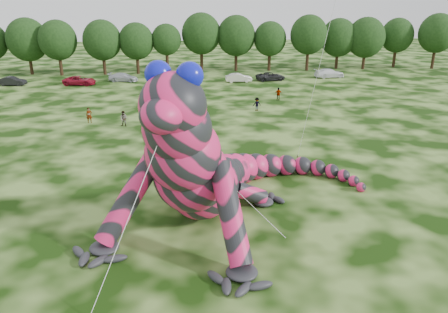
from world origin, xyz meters
TOP-DOWN VIEW (x-y plane):
  - ground at (0.00, 0.00)m, footprint 240.00×240.00m
  - inflatable_gecko at (4.20, 1.94)m, footprint 24.01×25.69m
  - tree_5 at (-23.12, 58.44)m, footprint 7.16×6.44m
  - tree_6 at (-17.56, 56.68)m, footprint 6.52×5.86m
  - tree_7 at (-10.08, 56.80)m, footprint 6.68×6.01m
  - tree_8 at (-4.22, 56.99)m, footprint 6.14×5.53m
  - tree_9 at (1.06, 57.35)m, footprint 5.27×4.74m
  - tree_10 at (7.40, 58.58)m, footprint 7.09×6.38m
  - tree_11 at (13.79, 58.20)m, footprint 7.01×6.31m
  - tree_12 at (20.01, 57.74)m, footprint 5.99×5.39m
  - tree_13 at (27.13, 57.13)m, footprint 6.83×6.15m
  - tree_14 at (33.46, 58.72)m, footprint 6.82×6.14m
  - tree_15 at (38.47, 57.77)m, footprint 7.17×6.45m
  - tree_16 at (45.45, 59.37)m, footprint 6.26×5.63m
  - tree_17 at (51.95, 56.66)m, footprint 6.98×6.28m
  - car_1 at (-23.00, 47.73)m, footprint 4.33×2.02m
  - car_2 at (-12.59, 46.94)m, footprint 5.36×3.12m
  - car_3 at (-6.08, 49.32)m, footprint 5.06×2.87m
  - car_4 at (2.84, 47.65)m, footprint 4.14×1.75m
  - car_5 at (12.63, 46.69)m, footprint 4.28×1.51m
  - car_6 at (18.12, 47.50)m, footprint 5.12×2.88m
  - car_7 at (28.72, 49.09)m, footprint 5.46×2.89m
  - spectator_2 at (12.09, 27.61)m, footprint 1.10×0.72m
  - spectator_3 at (15.99, 32.80)m, footprint 1.04×0.51m
  - spectator_0 at (-7.20, 24.17)m, footprint 0.70×0.54m
  - spectator_1 at (-3.28, 22.36)m, footprint 0.97×0.85m

SIDE VIEW (x-z plane):
  - ground at x=0.00m, z-range 0.00..0.00m
  - car_6 at x=18.12m, z-range 0.00..1.35m
  - car_1 at x=-23.00m, z-range 0.00..1.37m
  - car_3 at x=-6.08m, z-range 0.00..1.38m
  - car_4 at x=2.84m, z-range 0.00..1.40m
  - car_2 at x=-12.59m, z-range 0.00..1.40m
  - car_5 at x=12.63m, z-range 0.00..1.41m
  - car_7 at x=28.72m, z-range 0.00..1.51m
  - spectator_2 at x=12.09m, z-range 0.00..1.61m
  - spectator_1 at x=-3.28m, z-range 0.00..1.68m
  - spectator_3 at x=15.99m, z-range 0.00..1.71m
  - spectator_0 at x=-7.20m, z-range 0.00..1.73m
  - tree_9 at x=1.06m, z-range 0.00..8.68m
  - tree_8 at x=-4.22m, z-range 0.00..8.94m
  - tree_12 at x=20.01m, z-range 0.00..8.97m
  - tree_16 at x=45.45m, z-range 0.00..9.37m
  - tree_14 at x=33.46m, z-range 0.00..9.40m
  - tree_7 at x=-10.08m, z-range 0.00..9.48m
  - tree_6 at x=-17.56m, z-range 0.00..9.49m
  - tree_15 at x=38.47m, z-range 0.00..9.63m
  - tree_5 at x=-23.12m, z-range 0.00..9.80m
  - tree_11 at x=13.79m, z-range 0.00..10.07m
  - tree_13 at x=27.13m, z-range 0.00..10.13m
  - inflatable_gecko at x=4.20m, z-range 0.00..10.25m
  - tree_17 at x=51.95m, z-range 0.00..10.30m
  - tree_10 at x=7.40m, z-range 0.00..10.50m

